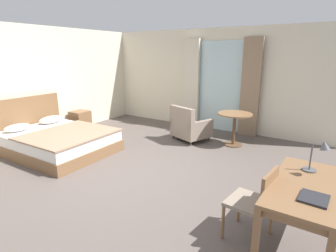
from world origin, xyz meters
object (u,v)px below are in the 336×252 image
Objects in this scene: writing_desk at (305,192)px; desk_chair at (256,200)px; armchair_by_window at (189,127)px; closed_book at (314,198)px; bed at (56,140)px; desk_lamp at (320,152)px; round_cafe_table at (234,121)px; nightstand at (80,121)px.

desk_chair reaches higher than writing_desk.
armchair_by_window is at bearing 129.95° from desk_chair.
bed is at bearing 175.16° from closed_book.
desk_lamp is 0.55× the size of round_cafe_table.
writing_desk is 3.32m from round_cafe_table.
desk_chair is at bearing -20.32° from nightstand.
writing_desk is at bearing -5.05° from bed.
desk_chair is 3.57m from armchair_by_window.
bed reaches higher than armchair_by_window.
closed_book reaches higher than round_cafe_table.
closed_book is at bearing -71.84° from writing_desk.
closed_book is at bearing -19.94° from nightstand.
writing_desk is at bearing -102.94° from desk_lamp.
bed is 2.59× the size of desk_chair.
writing_desk is (5.59, -1.77, 0.39)m from nightstand.
armchair_by_window reaches higher than closed_book.
bed reaches higher than writing_desk.
desk_lamp is 3.67m from armchair_by_window.
bed is 1.61× the size of writing_desk.
writing_desk is at bearing -58.65° from round_cafe_table.
writing_desk is at bearing -17.54° from nightstand.
closed_book is at bearing -45.67° from armchair_by_window.
desk_lamp is (0.07, 0.31, 0.35)m from writing_desk.
writing_desk reaches higher than nightstand.
armchair_by_window is (-2.80, 2.28, -0.67)m from desk_lamp.
nightstand is 0.56× the size of armchair_by_window.
nightstand is 0.62× the size of desk_chair.
nightstand is at bearing 122.31° from bed.
closed_book is (0.10, -0.30, 0.10)m from writing_desk.
writing_desk reaches higher than round_cafe_table.
desk_lamp reaches higher than desk_chair.
desk_lamp reaches higher than writing_desk.
desk_lamp is at bearing 41.77° from desk_chair.
bed reaches higher than desk_chair.
desk_chair reaches higher than nightstand.
desk_chair is (4.30, -0.56, 0.23)m from bed.
desk_chair is 3.22× the size of closed_book.
closed_book is at bearing -8.42° from bed.
bed is at bearing 178.73° from desk_lamp.
desk_chair is 2.05× the size of desk_lamp.
armchair_by_window reaches higher than round_cafe_table.
bed is 8.34× the size of closed_book.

